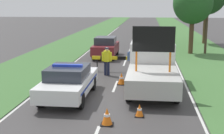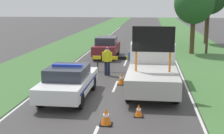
{
  "view_description": "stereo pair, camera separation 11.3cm",
  "coord_description": "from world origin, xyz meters",
  "px_view_note": "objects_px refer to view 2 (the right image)",
  "views": [
    {
      "loc": [
        1.62,
        -13.24,
        4.23
      ],
      "look_at": [
        -0.12,
        1.82,
        1.1
      ],
      "focal_mm": 50.0,
      "sensor_mm": 36.0,
      "label": 1
    },
    {
      "loc": [
        1.73,
        -13.23,
        4.23
      ],
      "look_at": [
        -0.12,
        1.82,
        1.1
      ],
      "focal_mm": 50.0,
      "sensor_mm": 36.0,
      "label": 2
    }
  ],
  "objects_px": {
    "road_barrier": "(118,59)",
    "queued_car_wagon_maroon": "(107,47)",
    "traffic_cone_behind_barrier": "(122,79)",
    "traffic_cone_near_truck": "(169,65)",
    "police_officer": "(107,59)",
    "traffic_cone_centre_front": "(139,110)",
    "police_car": "(68,81)",
    "traffic_cone_near_police": "(106,116)",
    "roadside_tree_near_right": "(194,4)",
    "utility_pole": "(209,5)",
    "pedestrian_civilian": "(133,59)",
    "queued_car_sedan_black": "(150,39)",
    "work_truck": "(152,67)"
  },
  "relations": [
    {
      "from": "road_barrier",
      "to": "pedestrian_civilian",
      "type": "bearing_deg",
      "value": -23.65
    },
    {
      "from": "police_officer",
      "to": "traffic_cone_near_truck",
      "type": "bearing_deg",
      "value": -175.1
    },
    {
      "from": "police_car",
      "to": "traffic_cone_centre_front",
      "type": "xyz_separation_m",
      "value": [
        3.24,
        -2.01,
        -0.53
      ]
    },
    {
      "from": "traffic_cone_near_police",
      "to": "utility_pole",
      "type": "height_order",
      "value": "utility_pole"
    },
    {
      "from": "queued_car_wagon_maroon",
      "to": "queued_car_sedan_black",
      "type": "xyz_separation_m",
      "value": [
        3.34,
        6.71,
        -0.04
      ]
    },
    {
      "from": "traffic_cone_centre_front",
      "to": "queued_car_sedan_black",
      "type": "height_order",
      "value": "queued_car_sedan_black"
    },
    {
      "from": "police_car",
      "to": "roadside_tree_near_right",
      "type": "relative_size",
      "value": 0.79
    },
    {
      "from": "road_barrier",
      "to": "queued_car_wagon_maroon",
      "type": "xyz_separation_m",
      "value": [
        -1.44,
        5.2,
        0.02
      ]
    },
    {
      "from": "road_barrier",
      "to": "queued_car_sedan_black",
      "type": "distance_m",
      "value": 12.06
    },
    {
      "from": "police_officer",
      "to": "traffic_cone_near_truck",
      "type": "height_order",
      "value": "police_officer"
    },
    {
      "from": "traffic_cone_centre_front",
      "to": "traffic_cone_behind_barrier",
      "type": "bearing_deg",
      "value": 103.06
    },
    {
      "from": "police_officer",
      "to": "utility_pole",
      "type": "bearing_deg",
      "value": -155.07
    },
    {
      "from": "utility_pole",
      "to": "pedestrian_civilian",
      "type": "bearing_deg",
      "value": -124.4
    },
    {
      "from": "pedestrian_civilian",
      "to": "traffic_cone_near_police",
      "type": "height_order",
      "value": "pedestrian_civilian"
    },
    {
      "from": "traffic_cone_behind_barrier",
      "to": "pedestrian_civilian",
      "type": "bearing_deg",
      "value": 80.63
    },
    {
      "from": "queued_car_sedan_black",
      "to": "roadside_tree_near_right",
      "type": "bearing_deg",
      "value": 130.14
    },
    {
      "from": "road_barrier",
      "to": "queued_car_sedan_black",
      "type": "xyz_separation_m",
      "value": [
        1.9,
        11.91,
        -0.03
      ]
    },
    {
      "from": "work_truck",
      "to": "pedestrian_civilian",
      "type": "relative_size",
      "value": 3.59
    },
    {
      "from": "queued_car_sedan_black",
      "to": "traffic_cone_near_police",
      "type": "bearing_deg",
      "value": 86.09
    },
    {
      "from": "road_barrier",
      "to": "utility_pole",
      "type": "height_order",
      "value": "utility_pole"
    },
    {
      "from": "road_barrier",
      "to": "traffic_cone_near_truck",
      "type": "xyz_separation_m",
      "value": [
        3.25,
        1.2,
        -0.52
      ]
    },
    {
      "from": "police_car",
      "to": "road_barrier",
      "type": "relative_size",
      "value": 1.46
    },
    {
      "from": "traffic_cone_near_truck",
      "to": "traffic_cone_behind_barrier",
      "type": "bearing_deg",
      "value": -122.5
    },
    {
      "from": "work_truck",
      "to": "traffic_cone_near_police",
      "type": "distance_m",
      "value": 5.4
    },
    {
      "from": "work_truck",
      "to": "traffic_cone_near_police",
      "type": "height_order",
      "value": "work_truck"
    },
    {
      "from": "queued_car_wagon_maroon",
      "to": "queued_car_sedan_black",
      "type": "bearing_deg",
      "value": -116.44
    },
    {
      "from": "police_car",
      "to": "pedestrian_civilian",
      "type": "height_order",
      "value": "pedestrian_civilian"
    },
    {
      "from": "queued_car_wagon_maroon",
      "to": "roadside_tree_near_right",
      "type": "xyz_separation_m",
      "value": [
        6.9,
        2.49,
        3.35
      ]
    },
    {
      "from": "traffic_cone_near_police",
      "to": "queued_car_wagon_maroon",
      "type": "distance_m",
      "value": 14.04
    },
    {
      "from": "pedestrian_civilian",
      "to": "roadside_tree_near_right",
      "type": "distance_m",
      "value": 9.92
    },
    {
      "from": "traffic_cone_near_police",
      "to": "traffic_cone_behind_barrier",
      "type": "xyz_separation_m",
      "value": [
        0.03,
        5.62,
        0.0
      ]
    },
    {
      "from": "queued_car_sedan_black",
      "to": "traffic_cone_centre_front",
      "type": "bearing_deg",
      "value": 89.15
    },
    {
      "from": "roadside_tree_near_right",
      "to": "road_barrier",
      "type": "bearing_deg",
      "value": -125.38
    },
    {
      "from": "traffic_cone_centre_front",
      "to": "roadside_tree_near_right",
      "type": "xyz_separation_m",
      "value": [
        3.85,
        15.43,
        3.93
      ]
    },
    {
      "from": "police_car",
      "to": "traffic_cone_near_police",
      "type": "relative_size",
      "value": 7.49
    },
    {
      "from": "roadside_tree_near_right",
      "to": "traffic_cone_centre_front",
      "type": "bearing_deg",
      "value": -104.02
    },
    {
      "from": "pedestrian_civilian",
      "to": "queued_car_sedan_black",
      "type": "bearing_deg",
      "value": 93.17
    },
    {
      "from": "queued_car_wagon_maroon",
      "to": "police_car",
      "type": "bearing_deg",
      "value": 88.99
    },
    {
      "from": "pedestrian_civilian",
      "to": "roadside_tree_near_right",
      "type": "height_order",
      "value": "roadside_tree_near_right"
    },
    {
      "from": "utility_pole",
      "to": "traffic_cone_near_truck",
      "type": "bearing_deg",
      "value": -117.34
    },
    {
      "from": "road_barrier",
      "to": "traffic_cone_behind_barrier",
      "type": "bearing_deg",
      "value": -74.36
    },
    {
      "from": "road_barrier",
      "to": "traffic_cone_centre_front",
      "type": "bearing_deg",
      "value": -72.28
    },
    {
      "from": "police_car",
      "to": "work_truck",
      "type": "xyz_separation_m",
      "value": [
        3.74,
        2.14,
        0.31
      ]
    },
    {
      "from": "traffic_cone_behind_barrier",
      "to": "utility_pole",
      "type": "relative_size",
      "value": 0.08
    },
    {
      "from": "police_officer",
      "to": "traffic_cone_centre_front",
      "type": "xyz_separation_m",
      "value": [
        2.13,
        -6.68,
        -0.76
      ]
    },
    {
      "from": "traffic_cone_behind_barrier",
      "to": "queued_car_wagon_maroon",
      "type": "xyz_separation_m",
      "value": [
        -1.96,
        8.28,
        0.51
      ]
    },
    {
      "from": "work_truck",
      "to": "traffic_cone_near_police",
      "type": "bearing_deg",
      "value": 68.58
    },
    {
      "from": "traffic_cone_near_truck",
      "to": "police_car",
      "type": "bearing_deg",
      "value": -125.13
    },
    {
      "from": "police_officer",
      "to": "traffic_cone_near_police",
      "type": "bearing_deg",
      "value": 71.45
    },
    {
      "from": "police_officer",
      "to": "traffic_cone_behind_barrier",
      "type": "distance_m",
      "value": 2.37
    }
  ]
}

